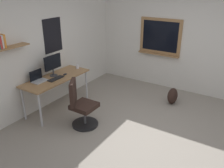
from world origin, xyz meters
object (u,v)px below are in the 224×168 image
at_px(office_chair, 81,107).
at_px(laptop, 38,79).
at_px(desk, 56,80).
at_px(computer_mouse, 65,74).
at_px(monitor_primary, 53,64).
at_px(coffee_mug, 77,67).
at_px(backpack, 173,96).
at_px(keyboard, 56,79).

relative_size(office_chair, laptop, 3.06).
relative_size(desk, computer_mouse, 15.03).
distance_m(office_chair, monitor_primary, 1.19).
distance_m(coffee_mug, backpack, 2.33).
height_order(computer_mouse, coffee_mug, coffee_mug).
bearing_deg(desk, keyboard, -135.77).
distance_m(desk, laptop, 0.40).
xyz_separation_m(laptop, coffee_mug, (1.03, -0.17, -0.01)).
bearing_deg(desk, office_chair, -106.66).
xyz_separation_m(keyboard, coffee_mug, (0.76, 0.05, 0.04)).
bearing_deg(coffee_mug, keyboard, -176.24).
height_order(laptop, monitor_primary, monitor_primary).
height_order(laptop, keyboard, laptop).
relative_size(monitor_primary, keyboard, 1.25).
bearing_deg(keyboard, computer_mouse, -0.00).
bearing_deg(backpack, desk, 127.25).
height_order(desk, backpack, desk).
xyz_separation_m(monitor_primary, coffee_mug, (0.64, -0.12, -0.22)).
bearing_deg(computer_mouse, keyboard, 180.00).
xyz_separation_m(keyboard, computer_mouse, (0.28, -0.00, 0.01)).
xyz_separation_m(coffee_mug, backpack, (0.90, -2.06, -0.60)).
bearing_deg(desk, backpack, -52.75).
bearing_deg(coffee_mug, office_chair, -137.82).
bearing_deg(coffee_mug, computer_mouse, -174.05).
relative_size(keyboard, backpack, 0.97).
xyz_separation_m(office_chair, computer_mouse, (0.47, 0.81, 0.36)).
distance_m(office_chair, computer_mouse, 1.00).
height_order(monitor_primary, backpack, monitor_primary).
xyz_separation_m(desk, monitor_primary, (0.04, 0.10, 0.34)).
bearing_deg(desk, monitor_primary, 68.24).
distance_m(desk, backpack, 2.67).
distance_m(monitor_primary, backpack, 2.80).
bearing_deg(monitor_primary, desk, -111.76).
bearing_deg(monitor_primary, coffee_mug, -10.92).
distance_m(desk, keyboard, 0.14).
xyz_separation_m(office_chair, coffee_mug, (0.95, 0.86, 0.39)).
relative_size(desk, monitor_primary, 3.37).
bearing_deg(keyboard, backpack, -50.37).
relative_size(office_chair, monitor_primary, 2.05).
relative_size(office_chair, coffee_mug, 10.33).
height_order(office_chair, coffee_mug, office_chair).
height_order(desk, keyboard, keyboard).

